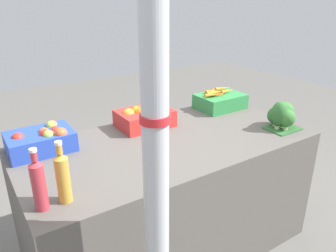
{
  "coord_description": "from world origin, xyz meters",
  "views": [
    {
      "loc": [
        -1.04,
        -1.58,
        1.7
      ],
      "look_at": [
        0.0,
        0.0,
        0.93
      ],
      "focal_mm": 35.0,
      "sensor_mm": 36.0,
      "label": 1
    }
  ],
  "objects_px": {
    "support_pole": "(155,149)",
    "broccoli_pile": "(281,115)",
    "carrot_crate": "(220,100)",
    "juice_bottle_ruby": "(39,184)",
    "orange_crate": "(144,117)",
    "juice_bottle_amber": "(63,177)",
    "apple_crate": "(42,140)"
  },
  "relations": [
    {
      "from": "support_pole",
      "to": "broccoli_pile",
      "type": "relative_size",
      "value": 10.2
    },
    {
      "from": "support_pole",
      "to": "carrot_crate",
      "type": "relative_size",
      "value": 6.37
    },
    {
      "from": "juice_bottle_ruby",
      "to": "orange_crate",
      "type": "bearing_deg",
      "value": 34.96
    },
    {
      "from": "broccoli_pile",
      "to": "juice_bottle_amber",
      "type": "bearing_deg",
      "value": -178.3
    },
    {
      "from": "broccoli_pile",
      "to": "juice_bottle_ruby",
      "type": "relative_size",
      "value": 0.8
    },
    {
      "from": "apple_crate",
      "to": "carrot_crate",
      "type": "bearing_deg",
      "value": 0.25
    },
    {
      "from": "orange_crate",
      "to": "juice_bottle_ruby",
      "type": "bearing_deg",
      "value": -145.04
    },
    {
      "from": "support_pole",
      "to": "juice_bottle_ruby",
      "type": "relative_size",
      "value": 8.15
    },
    {
      "from": "apple_crate",
      "to": "juice_bottle_amber",
      "type": "xyz_separation_m",
      "value": [
        -0.04,
        -0.59,
        0.06
      ]
    },
    {
      "from": "apple_crate",
      "to": "orange_crate",
      "type": "xyz_separation_m",
      "value": [
        0.7,
        0.0,
        0.0
      ]
    },
    {
      "from": "apple_crate",
      "to": "juice_bottle_ruby",
      "type": "relative_size",
      "value": 1.28
    },
    {
      "from": "orange_crate",
      "to": "juice_bottle_ruby",
      "type": "distance_m",
      "value": 1.03
    },
    {
      "from": "apple_crate",
      "to": "broccoli_pile",
      "type": "xyz_separation_m",
      "value": [
        1.47,
        -0.54,
        0.03
      ]
    },
    {
      "from": "support_pole",
      "to": "juice_bottle_ruby",
      "type": "bearing_deg",
      "value": 131.82
    },
    {
      "from": "support_pole",
      "to": "broccoli_pile",
      "type": "bearing_deg",
      "value": 18.78
    },
    {
      "from": "support_pole",
      "to": "apple_crate",
      "type": "xyz_separation_m",
      "value": [
        -0.2,
        0.97,
        -0.29
      ]
    },
    {
      "from": "support_pole",
      "to": "apple_crate",
      "type": "distance_m",
      "value": 1.04
    },
    {
      "from": "carrot_crate",
      "to": "support_pole",
      "type": "bearing_deg",
      "value": -140.77
    },
    {
      "from": "carrot_crate",
      "to": "juice_bottle_amber",
      "type": "relative_size",
      "value": 1.25
    },
    {
      "from": "orange_crate",
      "to": "broccoli_pile",
      "type": "distance_m",
      "value": 0.95
    },
    {
      "from": "broccoli_pile",
      "to": "orange_crate",
      "type": "bearing_deg",
      "value": 144.92
    },
    {
      "from": "juice_bottle_amber",
      "to": "carrot_crate",
      "type": "bearing_deg",
      "value": 22.32
    },
    {
      "from": "broccoli_pile",
      "to": "juice_bottle_amber",
      "type": "height_order",
      "value": "juice_bottle_amber"
    },
    {
      "from": "support_pole",
      "to": "juice_bottle_amber",
      "type": "height_order",
      "value": "support_pole"
    },
    {
      "from": "apple_crate",
      "to": "carrot_crate",
      "type": "distance_m",
      "value": 1.4
    },
    {
      "from": "orange_crate",
      "to": "apple_crate",
      "type": "bearing_deg",
      "value": -179.83
    },
    {
      "from": "orange_crate",
      "to": "broccoli_pile",
      "type": "height_order",
      "value": "broccoli_pile"
    },
    {
      "from": "support_pole",
      "to": "broccoli_pile",
      "type": "height_order",
      "value": "support_pole"
    },
    {
      "from": "support_pole",
      "to": "apple_crate",
      "type": "relative_size",
      "value": 6.37
    },
    {
      "from": "broccoli_pile",
      "to": "juice_bottle_amber",
      "type": "distance_m",
      "value": 1.52
    },
    {
      "from": "support_pole",
      "to": "orange_crate",
      "type": "relative_size",
      "value": 6.37
    },
    {
      "from": "orange_crate",
      "to": "juice_bottle_amber",
      "type": "bearing_deg",
      "value": -141.48
    }
  ]
}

